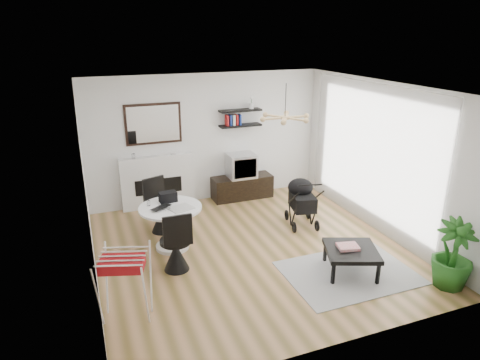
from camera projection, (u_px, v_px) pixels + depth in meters
name	position (u px, v px, depth m)	size (l,w,h in m)	color
floor	(251.00, 249.00, 7.24)	(5.00, 5.00, 0.00)	brown
ceiling	(253.00, 88.00, 6.34)	(5.00, 5.00, 0.00)	white
wall_back	(207.00, 138.00, 8.99)	(5.00, 5.00, 0.00)	white
wall_left	(86.00, 195.00, 5.95)	(5.00, 5.00, 0.00)	white
wall_right	(381.00, 158.00, 7.63)	(5.00, 5.00, 0.00)	white
sheer_curtain	(370.00, 156.00, 7.78)	(0.04, 3.60, 2.60)	white
fireplace	(157.00, 175.00, 8.78)	(1.50, 0.17, 2.16)	white
shelf_lower	(240.00, 125.00, 9.03)	(0.90, 0.25, 0.04)	black
shelf_upper	(240.00, 110.00, 8.93)	(0.90, 0.25, 0.04)	black
pendant_lamp	(285.00, 118.00, 7.02)	(0.90, 0.90, 0.10)	tan
tv_console	(242.00, 187.00, 9.39)	(1.32, 0.46, 0.49)	black
crt_tv	(241.00, 165.00, 9.21)	(0.59, 0.51, 0.51)	silver
dining_table	(171.00, 221.00, 7.13)	(1.04, 1.04, 0.76)	white
laptop	(164.00, 209.00, 6.93)	(0.36, 0.23, 0.03)	black
black_bag	(168.00, 197.00, 7.22)	(0.29, 0.17, 0.17)	black
newspaper	(181.00, 208.00, 6.97)	(0.37, 0.30, 0.01)	beige
drinking_glass	(149.00, 203.00, 7.07)	(0.05, 0.05, 0.09)	white
chair_far	(161.00, 215.00, 7.81)	(0.52, 0.53, 1.00)	black
chair_near	(176.00, 252.00, 6.52)	(0.48, 0.48, 1.00)	black
drying_rack	(125.00, 285.00, 5.37)	(0.76, 0.73, 0.92)	white
stroller	(301.00, 203.00, 8.07)	(0.64, 0.85, 0.97)	black
rug	(349.00, 273.00, 6.53)	(1.93, 1.40, 0.01)	#A1A1A1
coffee_table	(351.00, 252.00, 6.44)	(0.98, 0.98, 0.39)	black
magazines	(348.00, 247.00, 6.45)	(0.31, 0.24, 0.04)	#D43541
potted_plant	(453.00, 254.00, 6.05)	(0.57, 0.57, 1.03)	#215D1A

